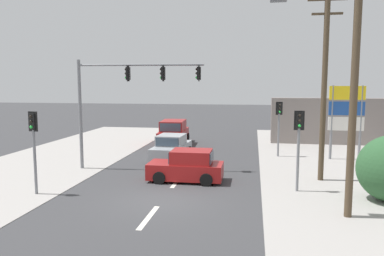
{
  "coord_description": "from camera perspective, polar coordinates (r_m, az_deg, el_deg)",
  "views": [
    {
      "loc": [
        3.6,
        -14.36,
        4.72
      ],
      "look_at": [
        0.57,
        4.0,
        2.5
      ],
      "focal_mm": 35.0,
      "sensor_mm": 36.0,
      "label": 1
    }
  ],
  "objects": [
    {
      "name": "ground_plane",
      "position": [
        15.54,
        -4.57,
        -10.9
      ],
      "size": [
        140.0,
        140.0,
        0.0
      ],
      "primitive_type": "plane",
      "color": "#3A3A3D"
    },
    {
      "name": "lane_dash_near",
      "position": [
        13.71,
        -6.64,
        -13.36
      ],
      "size": [
        0.2,
        2.4,
        0.01
      ],
      "primitive_type": "cube",
      "color": "silver",
      "rests_on": "ground"
    },
    {
      "name": "lane_dash_mid",
      "position": [
        18.34,
        -2.29,
        -8.1
      ],
      "size": [
        0.2,
        2.4,
        0.01
      ],
      "primitive_type": "cube",
      "color": "silver",
      "rests_on": "ground"
    },
    {
      "name": "lane_dash_far",
      "position": [
        23.13,
        0.22,
        -4.96
      ],
      "size": [
        0.2,
        2.4,
        0.01
      ],
      "primitive_type": "cube",
      "color": "silver",
      "rests_on": "ground"
    },
    {
      "name": "kerb_right_verge",
      "position": [
        17.86,
        26.96,
        -9.24
      ],
      "size": [
        10.0,
        44.0,
        0.02
      ],
      "primitive_type": "cube",
      "color": "#A39E99",
      "rests_on": "ground"
    },
    {
      "name": "kerb_left_verge",
      "position": [
        22.49,
        -23.58,
        -5.86
      ],
      "size": [
        8.0,
        40.0,
        0.02
      ],
      "primitive_type": "cube",
      "color": "#A39E99",
      "rests_on": "ground"
    },
    {
      "name": "utility_pole_foreground_right",
      "position": [
        13.96,
        23.19,
        10.28
      ],
      "size": [
        3.78,
        0.29,
        10.66
      ],
      "color": "#4C3D2B",
      "rests_on": "ground"
    },
    {
      "name": "utility_pole_midground_right",
      "position": [
        18.96,
        19.52,
        6.53
      ],
      "size": [
        1.8,
        0.26,
        9.04
      ],
      "color": "#4C3D2B",
      "rests_on": "ground"
    },
    {
      "name": "traffic_signal_mast",
      "position": [
        20.61,
        -10.58,
        5.67
      ],
      "size": [
        6.88,
        0.8,
        6.0
      ],
      "color": "slate",
      "rests_on": "ground"
    },
    {
      "name": "pedestal_signal_right_kerb",
      "position": [
        16.79,
        15.95,
        -1.34
      ],
      "size": [
        0.44,
        0.29,
        3.56
      ],
      "color": "slate",
      "rests_on": "ground"
    },
    {
      "name": "pedestal_signal_left_kerb",
      "position": [
        17.08,
        -22.98,
        -1.49
      ],
      "size": [
        0.44,
        0.3,
        3.56
      ],
      "color": "slate",
      "rests_on": "ground"
    },
    {
      "name": "pedestal_signal_far_median",
      "position": [
        24.62,
        13.1,
        1.26
      ],
      "size": [
        0.43,
        0.31,
        3.56
      ],
      "color": "slate",
      "rests_on": "ground"
    },
    {
      "name": "shopping_plaza_sign",
      "position": [
        24.85,
        22.48,
        2.28
      ],
      "size": [
        2.1,
        0.16,
        4.6
      ],
      "color": "slate",
      "rests_on": "ground"
    },
    {
      "name": "shopfront_wall_far",
      "position": [
        31.38,
        22.97,
        0.92
      ],
      "size": [
        12.0,
        1.0,
        3.6
      ],
      "primitive_type": "cube",
      "color": "gray",
      "rests_on": "ground"
    },
    {
      "name": "hatchback_oncoming_near",
      "position": [
        18.24,
        -0.74,
        -5.92
      ],
      "size": [
        3.64,
        1.79,
        1.53
      ],
      "color": "maroon",
      "rests_on": "ground"
    },
    {
      "name": "sedan_crossing_left",
      "position": [
        23.37,
        -3.14,
        -3.11
      ],
      "size": [
        2.03,
        4.3,
        1.56
      ],
      "color": "#A3A8AD",
      "rests_on": "ground"
    },
    {
      "name": "suv_kerbside_parked",
      "position": [
        29.0,
        -2.83,
        -0.81
      ],
      "size": [
        2.25,
        4.62,
        1.9
      ],
      "color": "maroon",
      "rests_on": "ground"
    }
  ]
}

